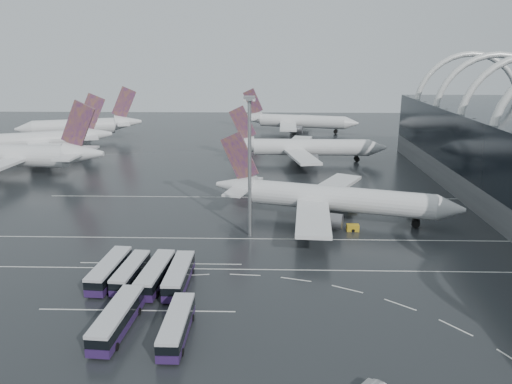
{
  "coord_description": "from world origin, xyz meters",
  "views": [
    {
      "loc": [
        -5.46,
        -78.64,
        35.74
      ],
      "look_at": [
        -8.07,
        20.62,
        7.0
      ],
      "focal_mm": 35.0,
      "sensor_mm": 36.0,
      "label": 1
    }
  ],
  "objects_px": {
    "bus_row_near_c": "(155,274)",
    "jet_remote_west": "(24,156)",
    "floodlight_mast": "(250,150)",
    "gse_cart_belly_b": "(412,214)",
    "airliner_main": "(328,199)",
    "bus_row_near_b": "(131,272)",
    "gse_cart_belly_c": "(353,228)",
    "jet_remote_far": "(83,127)",
    "bus_row_near_d": "(179,275)",
    "bus_row_far_a": "(117,319)",
    "airliner_gate_b": "(303,148)",
    "jet_remote_mid": "(42,141)",
    "gse_cart_belly_e": "(353,208)",
    "airliner_gate_c": "(296,122)",
    "bus_row_near_a": "(109,270)",
    "bus_row_far_c": "(177,325)"
  },
  "relations": [
    {
      "from": "bus_row_near_c",
      "to": "jet_remote_west",
      "type": "bearing_deg",
      "value": 41.99
    },
    {
      "from": "airliner_main",
      "to": "bus_row_near_b",
      "type": "relative_size",
      "value": 4.33
    },
    {
      "from": "floodlight_mast",
      "to": "gse_cart_belly_e",
      "type": "relative_size",
      "value": 13.28
    },
    {
      "from": "bus_row_near_d",
      "to": "jet_remote_mid",
      "type": "bearing_deg",
      "value": 34.57
    },
    {
      "from": "jet_remote_west",
      "to": "bus_row_far_c",
      "type": "relative_size",
      "value": 4.03
    },
    {
      "from": "bus_row_near_b",
      "to": "bus_row_far_c",
      "type": "relative_size",
      "value": 0.97
    },
    {
      "from": "airliner_main",
      "to": "bus_row_near_b",
      "type": "bearing_deg",
      "value": -121.47
    },
    {
      "from": "bus_row_near_b",
      "to": "gse_cart_belly_b",
      "type": "xyz_separation_m",
      "value": [
        53.47,
        33.37,
        -1.06
      ]
    },
    {
      "from": "airliner_main",
      "to": "bus_row_far_c",
      "type": "height_order",
      "value": "airliner_main"
    },
    {
      "from": "airliner_gate_b",
      "to": "bus_row_near_b",
      "type": "xyz_separation_m",
      "value": [
        -32.74,
        -88.42,
        -2.92
      ]
    },
    {
      "from": "airliner_gate_b",
      "to": "jet_remote_west",
      "type": "relative_size",
      "value": 1.03
    },
    {
      "from": "bus_row_near_d",
      "to": "gse_cart_belly_e",
      "type": "bearing_deg",
      "value": -39.74
    },
    {
      "from": "bus_row_near_d",
      "to": "airliner_gate_b",
      "type": "bearing_deg",
      "value": -14.71
    },
    {
      "from": "bus_row_near_d",
      "to": "gse_cart_belly_c",
      "type": "xyz_separation_m",
      "value": [
        30.98,
        25.11,
        -1.08
      ]
    },
    {
      "from": "bus_row_near_b",
      "to": "floodlight_mast",
      "type": "bearing_deg",
      "value": -36.82
    },
    {
      "from": "jet_remote_west",
      "to": "floodlight_mast",
      "type": "xyz_separation_m",
      "value": [
        67.51,
        -47.57,
        11.49
      ]
    },
    {
      "from": "jet_remote_mid",
      "to": "gse_cart_belly_b",
      "type": "relative_size",
      "value": 22.87
    },
    {
      "from": "airliner_gate_c",
      "to": "bus_row_near_b",
      "type": "height_order",
      "value": "airliner_gate_c"
    },
    {
      "from": "bus_row_near_c",
      "to": "gse_cart_belly_b",
      "type": "height_order",
      "value": "bus_row_near_c"
    },
    {
      "from": "jet_remote_west",
      "to": "floodlight_mast",
      "type": "height_order",
      "value": "floodlight_mast"
    },
    {
      "from": "gse_cart_belly_c",
      "to": "jet_remote_far",
      "type": "bearing_deg",
      "value": 132.18
    },
    {
      "from": "jet_remote_west",
      "to": "bus_row_near_c",
      "type": "distance_m",
      "value": 87.53
    },
    {
      "from": "airliner_gate_b",
      "to": "bus_row_near_b",
      "type": "distance_m",
      "value": 94.33
    },
    {
      "from": "bus_row_far_a",
      "to": "bus_row_near_d",
      "type": "bearing_deg",
      "value": -19.6
    },
    {
      "from": "jet_remote_west",
      "to": "bus_row_near_a",
      "type": "relative_size",
      "value": 3.8
    },
    {
      "from": "floodlight_mast",
      "to": "gse_cart_belly_b",
      "type": "bearing_deg",
      "value": 19.7
    },
    {
      "from": "airliner_gate_c",
      "to": "gse_cart_belly_c",
      "type": "xyz_separation_m",
      "value": [
        5.4,
        -123.52,
        -4.02
      ]
    },
    {
      "from": "airliner_gate_b",
      "to": "gse_cart_belly_e",
      "type": "distance_m",
      "value": 51.63
    },
    {
      "from": "bus_row_near_a",
      "to": "bus_row_near_d",
      "type": "height_order",
      "value": "bus_row_near_a"
    },
    {
      "from": "jet_remote_mid",
      "to": "bus_row_far_a",
      "type": "bearing_deg",
      "value": 96.1
    },
    {
      "from": "airliner_gate_b",
      "to": "bus_row_near_c",
      "type": "xyz_separation_m",
      "value": [
        -28.61,
        -89.27,
        -2.78
      ]
    },
    {
      "from": "airliner_gate_c",
      "to": "bus_row_near_a",
      "type": "xyz_separation_m",
      "value": [
        -36.97,
        -147.1,
        -2.91
      ]
    },
    {
      "from": "bus_row_near_a",
      "to": "bus_row_near_d",
      "type": "bearing_deg",
      "value": -93.74
    },
    {
      "from": "airliner_main",
      "to": "gse_cart_belly_c",
      "type": "xyz_separation_m",
      "value": [
        4.26,
        -7.42,
        -3.87
      ]
    },
    {
      "from": "jet_remote_west",
      "to": "jet_remote_far",
      "type": "height_order",
      "value": "jet_remote_west"
    },
    {
      "from": "bus_row_near_d",
      "to": "bus_row_far_a",
      "type": "bearing_deg",
      "value": 157.05
    },
    {
      "from": "bus_row_near_c",
      "to": "floodlight_mast",
      "type": "distance_m",
      "value": 29.93
    },
    {
      "from": "bus_row_near_a",
      "to": "bus_row_far_c",
      "type": "xyz_separation_m",
      "value": [
        13.62,
        -15.97,
        -0.08
      ]
    },
    {
      "from": "floodlight_mast",
      "to": "gse_cart_belly_b",
      "type": "relative_size",
      "value": 13.3
    },
    {
      "from": "gse_cart_belly_b",
      "to": "floodlight_mast",
      "type": "bearing_deg",
      "value": -160.3
    },
    {
      "from": "gse_cart_belly_e",
      "to": "bus_row_far_a",
      "type": "bearing_deg",
      "value": -126.87
    },
    {
      "from": "bus_row_near_c",
      "to": "airliner_gate_b",
      "type": "bearing_deg",
      "value": -13.56
    },
    {
      "from": "airliner_gate_b",
      "to": "bus_row_near_c",
      "type": "height_order",
      "value": "airliner_gate_b"
    },
    {
      "from": "airliner_gate_b",
      "to": "gse_cart_belly_c",
      "type": "xyz_separation_m",
      "value": [
        6.12,
        -64.46,
        -3.87
      ]
    },
    {
      "from": "jet_remote_far",
      "to": "bus_row_near_a",
      "type": "distance_m",
      "value": 134.34
    },
    {
      "from": "gse_cart_belly_b",
      "to": "gse_cart_belly_e",
      "type": "relative_size",
      "value": 1.0
    },
    {
      "from": "jet_remote_mid",
      "to": "jet_remote_far",
      "type": "distance_m",
      "value": 31.81
    },
    {
      "from": "bus_row_near_b",
      "to": "bus_row_near_d",
      "type": "distance_m",
      "value": 7.96
    },
    {
      "from": "bus_row_near_a",
      "to": "gse_cart_belly_c",
      "type": "relative_size",
      "value": 5.41
    },
    {
      "from": "bus_row_far_c",
      "to": "jet_remote_mid",
      "type": "bearing_deg",
      "value": 31.48
    }
  ]
}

